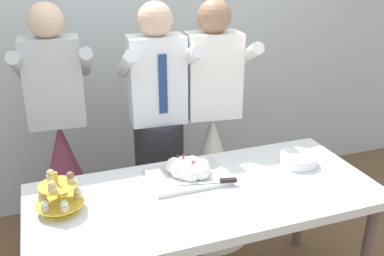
% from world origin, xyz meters
% --- Properties ---
extents(rear_wall, '(5.20, 0.10, 2.90)m').
position_xyz_m(rear_wall, '(0.00, 1.43, 1.45)').
color(rear_wall, silver).
rests_on(rear_wall, ground_plane).
extents(dessert_table, '(1.80, 0.80, 0.78)m').
position_xyz_m(dessert_table, '(0.00, 0.00, 0.70)').
color(dessert_table, silver).
rests_on(dessert_table, ground_plane).
extents(cupcake_stand, '(0.23, 0.23, 0.21)m').
position_xyz_m(cupcake_stand, '(-0.72, 0.07, 0.85)').
color(cupcake_stand, gold).
rests_on(cupcake_stand, dessert_table).
extents(main_cake_tray, '(0.43, 0.33, 0.13)m').
position_xyz_m(main_cake_tray, '(-0.04, 0.16, 0.82)').
color(main_cake_tray, silver).
rests_on(main_cake_tray, dessert_table).
extents(plate_stack, '(0.21, 0.21, 0.07)m').
position_xyz_m(plate_stack, '(0.61, 0.10, 0.81)').
color(plate_stack, white).
rests_on(plate_stack, dessert_table).
extents(person_groom, '(0.49, 0.51, 1.66)m').
position_xyz_m(person_groom, '(-0.06, 0.68, 0.75)').
color(person_groom, '#232328').
rests_on(person_groom, ground_plane).
extents(person_bride, '(0.56, 0.56, 1.66)m').
position_xyz_m(person_bride, '(0.30, 0.66, 0.58)').
color(person_bride, white).
rests_on(person_bride, ground_plane).
extents(person_guest, '(0.56, 0.56, 1.66)m').
position_xyz_m(person_guest, '(-0.66, 0.85, 0.58)').
color(person_guest, brown).
rests_on(person_guest, ground_plane).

